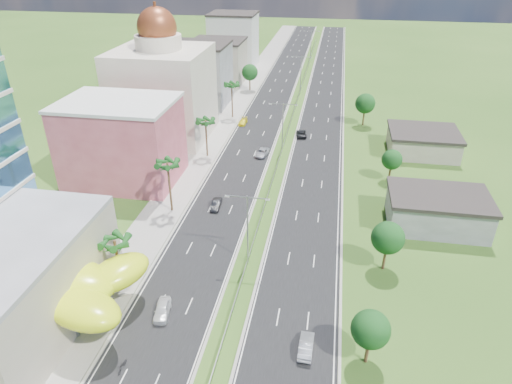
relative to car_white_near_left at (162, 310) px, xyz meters
The scene contains 33 objects.
ground 8.70m from the car_white_near_left, 13.10° to the left, with size 500.00×500.00×0.00m, color #2D5119.
road_left 91.97m from the car_white_near_left, 89.41° to the left, with size 11.00×260.00×0.04m, color black.
road_right 93.34m from the car_white_near_left, 80.17° to the left, with size 11.00×260.00×0.04m, color black.
sidewalk_left 92.36m from the car_white_near_left, 95.32° to the left, with size 7.00×260.00×0.12m, color gray.
median_guardrail 74.43m from the car_white_near_left, 83.49° to the left, with size 0.10×216.06×0.76m.
streetlight_median_b 15.81m from the car_white_near_left, 54.80° to the left, with size 6.04×0.25×11.00m.
streetlight_median_c 52.98m from the car_white_near_left, 80.77° to the left, with size 6.04×0.25×11.00m.
streetlight_median_d 97.51m from the car_white_near_left, 85.03° to the left, with size 6.04×0.25×11.00m.
streetlight_median_e 142.34m from the car_white_near_left, 86.60° to the left, with size 6.04×0.25×11.00m.
lime_canopy 12.47m from the car_white_near_left, 169.99° to the right, with size 18.00×15.00×7.40m.
pink_shophouse 39.76m from the car_white_near_left, 119.94° to the left, with size 20.00×15.00×15.00m, color #B54A57.
domed_building 61.15m from the car_white_near_left, 108.95° to the left, with size 20.00×20.00×28.70m.
midrise_grey 84.35m from the car_white_near_left, 102.76° to the left, with size 16.00×15.00×16.00m, color slate.
midrise_beige 105.76m from the car_white_near_left, 100.12° to the left, with size 16.00×15.00×13.00m, color #A09584.
midrise_white 128.58m from the car_white_near_left, 98.32° to the left, with size 16.00×15.00×18.00m, color silver.
shed_near 45.36m from the car_white_near_left, 36.50° to the left, with size 15.00×10.00×5.00m, color slate.
shed_far 68.73m from the car_white_near_left, 55.99° to the left, with size 14.00×12.00×4.40m, color #A09584.
palm_tree_b 10.24m from the car_white_near_left, 150.69° to the left, with size 3.60×3.60×8.10m.
palm_tree_c 26.15m from the car_white_near_left, 106.42° to the left, with size 3.60×3.60×9.60m.
palm_tree_d 47.97m from the car_white_near_left, 98.55° to the left, with size 3.60×3.60×8.60m.
palm_tree_e 72.70m from the car_white_near_left, 95.60° to the left, with size 3.60×3.60×9.40m.
leafy_tree_lfar 97.34m from the car_white_near_left, 94.16° to the left, with size 4.90×4.90×8.05m.
leafy_tree_ra 24.95m from the car_white_near_left, ahead, with size 4.20×4.20×6.90m.
leafy_tree_rb 31.10m from the car_white_near_left, 26.97° to the left, with size 4.55×4.55×7.47m.
leafy_tree_rc 51.97m from the car_white_near_left, 54.04° to the left, with size 3.85×3.85×6.33m.
leafy_tree_rd 76.82m from the car_white_near_left, 69.83° to the left, with size 4.90×4.90×8.05m.
car_white_near_left is the anchor object (origin of this frame).
car_dark_left 26.17m from the car_white_near_left, 89.60° to the left, with size 1.45×4.16×1.37m, color black.
car_silver_mid_left 49.42m from the car_white_near_left, 84.76° to the left, with size 2.22×4.81×1.34m, color #A2A3A9.
car_yellow_far_left 67.51m from the car_white_near_left, 92.86° to the left, with size 1.76×4.34×1.26m, color yellow.
car_silver_right 18.06m from the car_white_near_left, ahead, with size 1.53×4.39×1.45m, color #9E9FA5.
car_dark_far_right 62.95m from the car_white_near_left, 79.16° to the left, with size 2.24×4.86×1.35m, color black.
motorcycle 8.71m from the car_white_near_left, 99.07° to the right, with size 0.60×1.99×1.28m, color black.
Camera 1 is at (10.12, -41.43, 40.43)m, focal length 32.00 mm.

